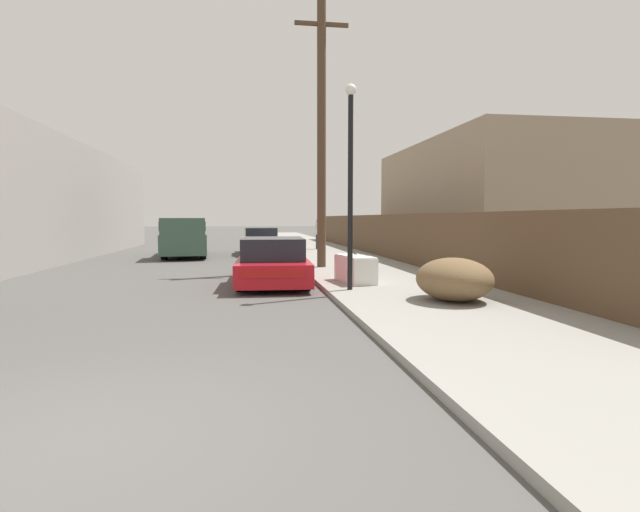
# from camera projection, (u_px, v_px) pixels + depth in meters

# --- Properties ---
(ground_plane) EXTENTS (220.00, 220.00, 0.00)m
(ground_plane) POSITION_uv_depth(u_px,v_px,m) (78.00, 443.00, 3.95)
(ground_plane) COLOR #4F4C49
(sidewalk_curb) EXTENTS (4.20, 63.00, 0.12)m
(sidewalk_curb) POSITION_uv_depth(u_px,v_px,m) (317.00, 249.00, 27.91)
(sidewalk_curb) COLOR gray
(sidewalk_curb) RESTS_ON ground
(discarded_fridge) EXTENTS (0.83, 1.67, 0.72)m
(discarded_fridge) POSITION_uv_depth(u_px,v_px,m) (355.00, 269.00, 12.99)
(discarded_fridge) COLOR white
(discarded_fridge) RESTS_ON sidewalk_curb
(parked_sports_car_red) EXTENTS (2.04, 4.61, 1.27)m
(parked_sports_car_red) POSITION_uv_depth(u_px,v_px,m) (273.00, 263.00, 13.46)
(parked_sports_car_red) COLOR red
(parked_sports_car_red) RESTS_ON ground
(car_parked_mid) EXTENTS (1.83, 4.64, 1.32)m
(car_parked_mid) POSITION_uv_depth(u_px,v_px,m) (260.00, 242.00, 24.97)
(car_parked_mid) COLOR gray
(car_parked_mid) RESTS_ON ground
(pickup_truck) EXTENTS (2.37, 5.67, 1.79)m
(pickup_truck) POSITION_uv_depth(u_px,v_px,m) (185.00, 238.00, 22.71)
(pickup_truck) COLOR #385647
(pickup_truck) RESTS_ON ground
(utility_pole) EXTENTS (1.80, 0.30, 8.98)m
(utility_pole) POSITION_uv_depth(u_px,v_px,m) (321.00, 131.00, 16.76)
(utility_pole) COLOR #4C3826
(utility_pole) RESTS_ON sidewalk_curb
(street_lamp) EXTENTS (0.26, 0.26, 4.70)m
(street_lamp) POSITION_uv_depth(u_px,v_px,m) (350.00, 172.00, 11.42)
(street_lamp) COLOR black
(street_lamp) RESTS_ON sidewalk_curb
(brush_pile) EXTENTS (1.49, 1.78, 0.87)m
(brush_pile) POSITION_uv_depth(u_px,v_px,m) (454.00, 279.00, 10.05)
(brush_pile) COLOR brown
(brush_pile) RESTS_ON sidewalk_curb
(wooden_fence) EXTENTS (0.08, 34.59, 1.82)m
(wooden_fence) POSITION_uv_depth(u_px,v_px,m) (375.00, 235.00, 22.99)
(wooden_fence) COLOR brown
(wooden_fence) RESTS_ON sidewalk_curb
(building_left_block) EXTENTS (7.00, 23.88, 5.03)m
(building_left_block) POSITION_uv_depth(u_px,v_px,m) (7.00, 202.00, 22.02)
(building_left_block) COLOR gray
(building_left_block) RESTS_ON ground
(building_right_house) EXTENTS (6.00, 12.99, 5.29)m
(building_right_house) POSITION_uv_depth(u_px,v_px,m) (479.00, 200.00, 23.79)
(building_right_house) COLOR gray
(building_right_house) RESTS_ON ground
(pedestrian) EXTENTS (0.34, 0.34, 1.64)m
(pedestrian) POSITION_uv_depth(u_px,v_px,m) (318.00, 234.00, 27.03)
(pedestrian) COLOR #282D42
(pedestrian) RESTS_ON sidewalk_curb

